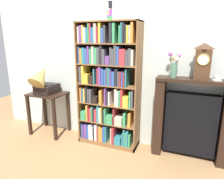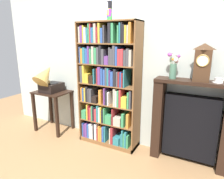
{
  "view_description": "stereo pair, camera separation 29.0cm",
  "coord_description": "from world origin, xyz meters",
  "px_view_note": "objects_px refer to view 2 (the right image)",
  "views": [
    {
      "loc": [
        1.11,
        -2.51,
        1.58
      ],
      "look_at": [
        0.05,
        0.09,
        0.86
      ],
      "focal_mm": 31.77,
      "sensor_mm": 36.0,
      "label": 1
    },
    {
      "loc": [
        1.37,
        -2.39,
        1.58
      ],
      "look_at": [
        0.05,
        0.09,
        0.86
      ],
      "focal_mm": 31.77,
      "sensor_mm": 36.0,
      "label": 2
    }
  ],
  "objects_px": {
    "side_table_left": "(53,101)",
    "flower_vase": "(173,67)",
    "mantel_clock": "(203,63)",
    "bookshelf": "(108,87)",
    "teacup_with_saucer": "(218,80)",
    "gramophone": "(48,79)",
    "fireplace_mantel": "(190,123)",
    "cup_stack": "(109,10)"
  },
  "relations": [
    {
      "from": "gramophone",
      "to": "fireplace_mantel",
      "type": "bearing_deg",
      "value": 4.86
    },
    {
      "from": "bookshelf",
      "to": "cup_stack",
      "type": "bearing_deg",
      "value": -29.95
    },
    {
      "from": "gramophone",
      "to": "flower_vase",
      "type": "relative_size",
      "value": 1.56
    },
    {
      "from": "bookshelf",
      "to": "mantel_clock",
      "type": "bearing_deg",
      "value": 1.9
    },
    {
      "from": "bookshelf",
      "to": "fireplace_mantel",
      "type": "height_order",
      "value": "bookshelf"
    },
    {
      "from": "side_table_left",
      "to": "mantel_clock",
      "type": "bearing_deg",
      "value": 2.36
    },
    {
      "from": "bookshelf",
      "to": "gramophone",
      "type": "bearing_deg",
      "value": -173.15
    },
    {
      "from": "side_table_left",
      "to": "mantel_clock",
      "type": "relative_size",
      "value": 1.62
    },
    {
      "from": "mantel_clock",
      "to": "flower_vase",
      "type": "height_order",
      "value": "mantel_clock"
    },
    {
      "from": "bookshelf",
      "to": "mantel_clock",
      "type": "relative_size",
      "value": 4.16
    },
    {
      "from": "flower_vase",
      "to": "bookshelf",
      "type": "bearing_deg",
      "value": -177.11
    },
    {
      "from": "fireplace_mantel",
      "to": "flower_vase",
      "type": "xyz_separation_m",
      "value": [
        -0.26,
        -0.02,
        0.71
      ]
    },
    {
      "from": "cup_stack",
      "to": "fireplace_mantel",
      "type": "height_order",
      "value": "cup_stack"
    },
    {
      "from": "side_table_left",
      "to": "fireplace_mantel",
      "type": "height_order",
      "value": "fireplace_mantel"
    },
    {
      "from": "bookshelf",
      "to": "flower_vase",
      "type": "height_order",
      "value": "bookshelf"
    },
    {
      "from": "side_table_left",
      "to": "teacup_with_saucer",
      "type": "relative_size",
      "value": 5.92
    },
    {
      "from": "gramophone",
      "to": "mantel_clock",
      "type": "xyz_separation_m",
      "value": [
        2.3,
        0.17,
        0.39
      ]
    },
    {
      "from": "fireplace_mantel",
      "to": "teacup_with_saucer",
      "type": "bearing_deg",
      "value": -4.57
    },
    {
      "from": "gramophone",
      "to": "cup_stack",
      "type": "bearing_deg",
      "value": 5.09
    },
    {
      "from": "bookshelf",
      "to": "gramophone",
      "type": "xyz_separation_m",
      "value": [
        -1.06,
        -0.13,
        0.04
      ]
    },
    {
      "from": "bookshelf",
      "to": "cup_stack",
      "type": "distance_m",
      "value": 1.06
    },
    {
      "from": "bookshelf",
      "to": "fireplace_mantel",
      "type": "distance_m",
      "value": 1.23
    },
    {
      "from": "teacup_with_saucer",
      "to": "side_table_left",
      "type": "bearing_deg",
      "value": -177.76
    },
    {
      "from": "mantel_clock",
      "to": "flower_vase",
      "type": "relative_size",
      "value": 1.3
    },
    {
      "from": "cup_stack",
      "to": "side_table_left",
      "type": "xyz_separation_m",
      "value": [
        -1.11,
        -0.03,
        -1.43
      ]
    },
    {
      "from": "side_table_left",
      "to": "flower_vase",
      "type": "bearing_deg",
      "value": 2.9
    },
    {
      "from": "cup_stack",
      "to": "mantel_clock",
      "type": "height_order",
      "value": "cup_stack"
    },
    {
      "from": "side_table_left",
      "to": "flower_vase",
      "type": "height_order",
      "value": "flower_vase"
    },
    {
      "from": "mantel_clock",
      "to": "side_table_left",
      "type": "bearing_deg",
      "value": -177.64
    },
    {
      "from": "side_table_left",
      "to": "mantel_clock",
      "type": "height_order",
      "value": "mantel_clock"
    },
    {
      "from": "mantel_clock",
      "to": "cup_stack",
      "type": "bearing_deg",
      "value": -176.65
    },
    {
      "from": "fireplace_mantel",
      "to": "teacup_with_saucer",
      "type": "height_order",
      "value": "teacup_with_saucer"
    },
    {
      "from": "cup_stack",
      "to": "flower_vase",
      "type": "distance_m",
      "value": 1.12
    },
    {
      "from": "bookshelf",
      "to": "side_table_left",
      "type": "xyz_separation_m",
      "value": [
        -1.06,
        -0.05,
        -0.37
      ]
    },
    {
      "from": "mantel_clock",
      "to": "gramophone",
      "type": "bearing_deg",
      "value": -175.81
    },
    {
      "from": "bookshelf",
      "to": "gramophone",
      "type": "height_order",
      "value": "bookshelf"
    },
    {
      "from": "cup_stack",
      "to": "gramophone",
      "type": "distance_m",
      "value": 1.52
    },
    {
      "from": "fireplace_mantel",
      "to": "cup_stack",
      "type": "bearing_deg",
      "value": -175.36
    },
    {
      "from": "bookshelf",
      "to": "teacup_with_saucer",
      "type": "bearing_deg",
      "value": 1.74
    },
    {
      "from": "flower_vase",
      "to": "mantel_clock",
      "type": "bearing_deg",
      "value": -0.86
    },
    {
      "from": "gramophone",
      "to": "fireplace_mantel",
      "type": "distance_m",
      "value": 2.28
    },
    {
      "from": "bookshelf",
      "to": "side_table_left",
      "type": "distance_m",
      "value": 1.13
    }
  ]
}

